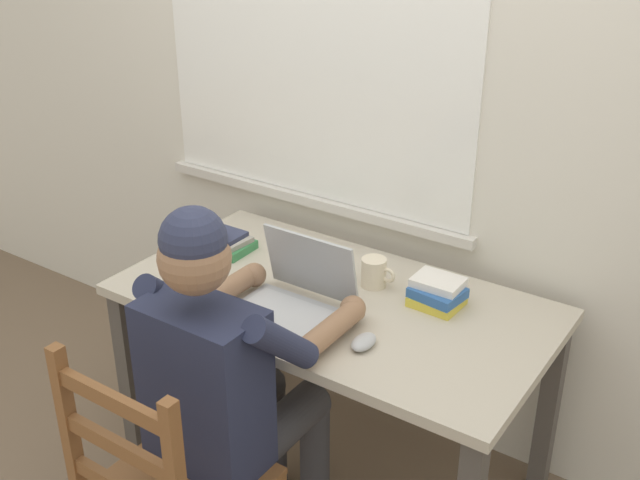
{
  "coord_description": "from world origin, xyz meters",
  "views": [
    {
      "loc": [
        1.17,
        -1.8,
        1.97
      ],
      "look_at": [
        -0.02,
        -0.05,
        0.95
      ],
      "focal_mm": 43.05,
      "sensor_mm": 36.0,
      "label": 1
    }
  ],
  "objects_px": {
    "laptop": "(296,295)",
    "book_stack_main": "(437,293)",
    "coffee_mug_dark": "(311,264)",
    "book_stack_side": "(224,243)",
    "desk": "(333,322)",
    "coffee_mug_white": "(374,272)",
    "computer_mouse": "(364,342)",
    "seated_person": "(230,374)"
  },
  "relations": [
    {
      "from": "book_stack_side",
      "to": "coffee_mug_white",
      "type": "bearing_deg",
      "value": 7.0
    },
    {
      "from": "computer_mouse",
      "to": "book_stack_main",
      "type": "relative_size",
      "value": 0.59
    },
    {
      "from": "desk",
      "to": "book_stack_main",
      "type": "relative_size",
      "value": 8.29
    },
    {
      "from": "book_stack_main",
      "to": "coffee_mug_dark",
      "type": "bearing_deg",
      "value": -170.37
    },
    {
      "from": "seated_person",
      "to": "laptop",
      "type": "bearing_deg",
      "value": 89.49
    },
    {
      "from": "seated_person",
      "to": "laptop",
      "type": "height_order",
      "value": "seated_person"
    },
    {
      "from": "coffee_mug_dark",
      "to": "book_stack_side",
      "type": "height_order",
      "value": "coffee_mug_dark"
    },
    {
      "from": "computer_mouse",
      "to": "coffee_mug_white",
      "type": "distance_m",
      "value": 0.37
    },
    {
      "from": "coffee_mug_white",
      "to": "coffee_mug_dark",
      "type": "bearing_deg",
      "value": -161.53
    },
    {
      "from": "coffee_mug_dark",
      "to": "book_stack_main",
      "type": "distance_m",
      "value": 0.44
    },
    {
      "from": "coffee_mug_dark",
      "to": "book_stack_side",
      "type": "distance_m",
      "value": 0.38
    },
    {
      "from": "desk",
      "to": "coffee_mug_dark",
      "type": "bearing_deg",
      "value": 151.84
    },
    {
      "from": "seated_person",
      "to": "book_stack_side",
      "type": "distance_m",
      "value": 0.7
    },
    {
      "from": "laptop",
      "to": "book_stack_main",
      "type": "bearing_deg",
      "value": 38.26
    },
    {
      "from": "seated_person",
      "to": "laptop",
      "type": "relative_size",
      "value": 3.72
    },
    {
      "from": "desk",
      "to": "book_stack_side",
      "type": "distance_m",
      "value": 0.53
    },
    {
      "from": "seated_person",
      "to": "computer_mouse",
      "type": "height_order",
      "value": "seated_person"
    },
    {
      "from": "laptop",
      "to": "coffee_mug_dark",
      "type": "height_order",
      "value": "laptop"
    },
    {
      "from": "coffee_mug_dark",
      "to": "book_stack_side",
      "type": "bearing_deg",
      "value": -179.44
    },
    {
      "from": "desk",
      "to": "coffee_mug_white",
      "type": "height_order",
      "value": "coffee_mug_white"
    },
    {
      "from": "coffee_mug_white",
      "to": "book_stack_side",
      "type": "xyz_separation_m",
      "value": [
        -0.59,
        -0.07,
        -0.02
      ]
    },
    {
      "from": "coffee_mug_white",
      "to": "book_stack_main",
      "type": "bearing_deg",
      "value": 1.26
    },
    {
      "from": "laptop",
      "to": "coffee_mug_dark",
      "type": "xyz_separation_m",
      "value": [
        -0.08,
        0.2,
        -0.0
      ]
    },
    {
      "from": "computer_mouse",
      "to": "desk",
      "type": "bearing_deg",
      "value": 140.47
    },
    {
      "from": "laptop",
      "to": "computer_mouse",
      "type": "distance_m",
      "value": 0.29
    },
    {
      "from": "seated_person",
      "to": "computer_mouse",
      "type": "distance_m",
      "value": 0.39
    },
    {
      "from": "desk",
      "to": "computer_mouse",
      "type": "bearing_deg",
      "value": -39.53
    },
    {
      "from": "coffee_mug_dark",
      "to": "coffee_mug_white",
      "type": "bearing_deg",
      "value": 18.47
    },
    {
      "from": "seated_person",
      "to": "book_stack_main",
      "type": "xyz_separation_m",
      "value": [
        0.35,
        0.6,
        0.1
      ]
    },
    {
      "from": "seated_person",
      "to": "coffee_mug_dark",
      "type": "distance_m",
      "value": 0.54
    },
    {
      "from": "desk",
      "to": "coffee_mug_white",
      "type": "xyz_separation_m",
      "value": [
        0.07,
        0.14,
        0.14
      ]
    },
    {
      "from": "computer_mouse",
      "to": "book_stack_side",
      "type": "height_order",
      "value": "book_stack_side"
    },
    {
      "from": "desk",
      "to": "computer_mouse",
      "type": "xyz_separation_m",
      "value": [
        0.23,
        -0.19,
        0.11
      ]
    },
    {
      "from": "coffee_mug_dark",
      "to": "book_stack_main",
      "type": "height_order",
      "value": "coffee_mug_dark"
    },
    {
      "from": "desk",
      "to": "computer_mouse",
      "type": "relative_size",
      "value": 13.97
    },
    {
      "from": "computer_mouse",
      "to": "book_stack_main",
      "type": "xyz_separation_m",
      "value": [
        0.07,
        0.34,
        0.03
      ]
    },
    {
      "from": "coffee_mug_white",
      "to": "book_stack_main",
      "type": "xyz_separation_m",
      "value": [
        0.23,
        0.01,
        -0.01
      ]
    },
    {
      "from": "seated_person",
      "to": "computer_mouse",
      "type": "relative_size",
      "value": 12.28
    },
    {
      "from": "book_stack_main",
      "to": "seated_person",
      "type": "bearing_deg",
      "value": -120.61
    },
    {
      "from": "coffee_mug_white",
      "to": "coffee_mug_dark",
      "type": "distance_m",
      "value": 0.22
    },
    {
      "from": "coffee_mug_white",
      "to": "book_stack_main",
      "type": "relative_size",
      "value": 0.72
    },
    {
      "from": "desk",
      "to": "book_stack_side",
      "type": "xyz_separation_m",
      "value": [
        -0.52,
        0.07,
        0.12
      ]
    }
  ]
}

